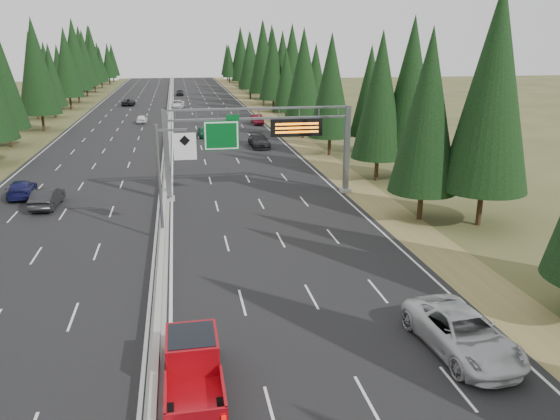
# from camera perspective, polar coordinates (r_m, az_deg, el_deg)

# --- Properties ---
(road) EXTENTS (32.00, 260.00, 0.08)m
(road) POSITION_cam_1_polar(r_m,az_deg,el_deg) (92.38, -11.49, 8.59)
(road) COLOR black
(road) RESTS_ON ground
(shoulder_right) EXTENTS (3.60, 260.00, 0.06)m
(shoulder_right) POSITION_cam_1_polar(r_m,az_deg,el_deg) (93.81, -0.43, 9.04)
(shoulder_right) COLOR olive
(shoulder_right) RESTS_ON ground
(shoulder_left) EXTENTS (3.60, 260.00, 0.06)m
(shoulder_left) POSITION_cam_1_polar(r_m,az_deg,el_deg) (94.36, -22.44, 7.81)
(shoulder_left) COLOR #3F4520
(shoulder_left) RESTS_ON ground
(median_barrier) EXTENTS (0.70, 260.00, 0.85)m
(median_barrier) POSITION_cam_1_polar(r_m,az_deg,el_deg) (92.33, -11.50, 8.81)
(median_barrier) COLOR gray
(median_barrier) RESTS_ON road
(sign_gantry) EXTENTS (16.75, 0.98, 7.80)m
(sign_gantry) POSITION_cam_1_polar(r_m,az_deg,el_deg) (47.58, -1.39, 7.53)
(sign_gantry) COLOR slate
(sign_gantry) RESTS_ON road
(hov_sign_pole) EXTENTS (2.80, 0.50, 8.00)m
(hov_sign_pole) POSITION_cam_1_polar(r_m,az_deg,el_deg) (37.38, -11.63, 3.68)
(hov_sign_pole) COLOR slate
(hov_sign_pole) RESTS_ON road
(tree_row_right) EXTENTS (12.36, 240.90, 18.80)m
(tree_row_right) POSITION_cam_1_polar(r_m,az_deg,el_deg) (84.52, 3.67, 14.47)
(tree_row_right) COLOR black
(tree_row_right) RESTS_ON ground
(tree_row_left) EXTENTS (12.18, 244.15, 18.55)m
(tree_row_left) POSITION_cam_1_polar(r_m,az_deg,el_deg) (86.23, -27.13, 12.77)
(tree_row_left) COLOR black
(tree_row_left) RESTS_ON ground
(silver_minivan) EXTENTS (3.52, 6.73, 1.81)m
(silver_minivan) POSITION_cam_1_polar(r_m,az_deg,el_deg) (25.79, 18.53, -12.08)
(silver_minivan) COLOR silver
(silver_minivan) RESTS_ON road
(red_pickup) EXTENTS (2.16, 6.05, 1.97)m
(red_pickup) POSITION_cam_1_polar(r_m,az_deg,el_deg) (22.56, -9.10, -15.27)
(red_pickup) COLOR black
(red_pickup) RESTS_ON road
(car_ahead_green) EXTENTS (1.96, 4.32, 1.44)m
(car_ahead_green) POSITION_cam_1_polar(r_m,az_deg,el_deg) (80.36, -7.94, 8.08)
(car_ahead_green) COLOR #124F30
(car_ahead_green) RESTS_ON road
(car_ahead_dkred) EXTENTS (1.72, 4.71, 1.54)m
(car_ahead_dkred) POSITION_cam_1_polar(r_m,az_deg,el_deg) (92.61, -2.40, 9.43)
(car_ahead_dkred) COLOR #560C18
(car_ahead_dkred) RESTS_ON road
(car_ahead_dkgrey) EXTENTS (2.49, 5.74, 1.65)m
(car_ahead_dkgrey) POSITION_cam_1_polar(r_m,az_deg,el_deg) (71.76, -2.20, 7.24)
(car_ahead_dkgrey) COLOR black
(car_ahead_dkgrey) RESTS_ON road
(car_ahead_white) EXTENTS (3.17, 5.93, 1.59)m
(car_ahead_white) POSITION_cam_1_polar(r_m,az_deg,el_deg) (117.71, -10.65, 10.81)
(car_ahead_white) COLOR silver
(car_ahead_white) RESTS_ON road
(car_ahead_far) EXTENTS (1.98, 4.59, 1.54)m
(car_ahead_far) POSITION_cam_1_polar(r_m,az_deg,el_deg) (146.25, -10.42, 11.99)
(car_ahead_far) COLOR black
(car_ahead_far) RESTS_ON road
(car_onc_near) EXTENTS (1.99, 5.04, 1.63)m
(car_onc_near) POSITION_cam_1_polar(r_m,az_deg,el_deg) (49.04, -23.16, 1.19)
(car_onc_near) COLOR black
(car_onc_near) RESTS_ON road
(car_onc_blue) EXTENTS (2.55, 5.23, 1.47)m
(car_onc_blue) POSITION_cam_1_polar(r_m,az_deg,el_deg) (53.38, -25.39, 2.03)
(car_onc_blue) COLOR #15174C
(car_onc_blue) RESTS_ON road
(car_onc_white) EXTENTS (1.83, 4.09, 1.36)m
(car_onc_white) POSITION_cam_1_polar(r_m,az_deg,el_deg) (96.79, -14.23, 9.21)
(car_onc_white) COLOR white
(car_onc_white) RESTS_ON road
(car_onc_far) EXTENTS (2.70, 5.46, 1.49)m
(car_onc_far) POSITION_cam_1_polar(r_m,az_deg,el_deg) (125.14, -15.54, 10.82)
(car_onc_far) COLOR black
(car_onc_far) RESTS_ON road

